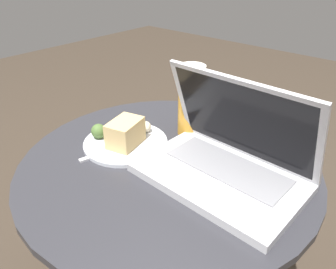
# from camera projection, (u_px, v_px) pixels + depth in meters

# --- Properties ---
(table) EXTENTS (0.68, 0.68, 0.54)m
(table) POSITION_uv_depth(u_px,v_px,m) (168.00, 212.00, 0.83)
(table) COLOR #9E9EA3
(table) RESTS_ON ground_plane
(laptop) EXTENTS (0.34, 0.22, 0.22)m
(laptop) POSITION_uv_depth(u_px,v_px,m) (227.00, 158.00, 0.68)
(laptop) COLOR silver
(laptop) RESTS_ON table
(beer_glass) EXTENTS (0.07, 0.07, 0.18)m
(beer_glass) POSITION_uv_depth(u_px,v_px,m) (191.00, 101.00, 0.82)
(beer_glass) COLOR gold
(beer_glass) RESTS_ON table
(snack_plate) EXTENTS (0.21, 0.21, 0.07)m
(snack_plate) POSITION_uv_depth(u_px,v_px,m) (124.00, 137.00, 0.80)
(snack_plate) COLOR silver
(snack_plate) RESTS_ON table
(fork) EXTENTS (0.06, 0.18, 0.00)m
(fork) POSITION_uv_depth(u_px,v_px,m) (121.00, 147.00, 0.80)
(fork) COLOR silver
(fork) RESTS_ON table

